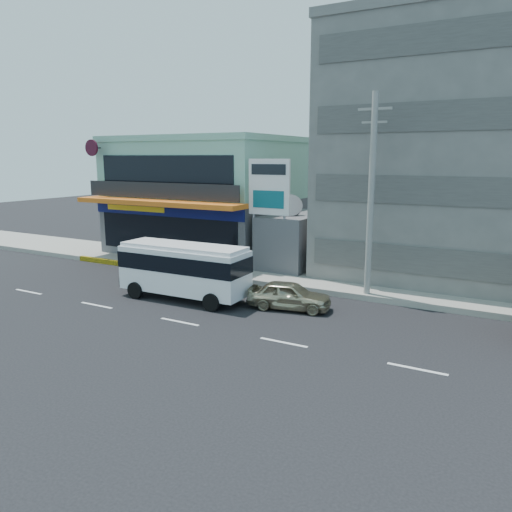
% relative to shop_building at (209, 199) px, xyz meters
% --- Properties ---
extents(ground, '(120.00, 120.00, 0.00)m').
position_rel_shop_building_xyz_m(ground, '(8.00, -13.95, -4.00)').
color(ground, black).
rests_on(ground, ground).
extents(sidewalk, '(70.00, 5.00, 0.30)m').
position_rel_shop_building_xyz_m(sidewalk, '(13.00, -4.45, -3.85)').
color(sidewalk, gray).
rests_on(sidewalk, ground).
extents(shop_building, '(12.40, 11.70, 8.00)m').
position_rel_shop_building_xyz_m(shop_building, '(0.00, 0.00, 0.00)').
color(shop_building, '#444449').
rests_on(shop_building, ground).
extents(concrete_building, '(16.00, 12.00, 14.00)m').
position_rel_shop_building_xyz_m(concrete_building, '(18.00, 1.05, 3.00)').
color(concrete_building, slate).
rests_on(concrete_building, ground).
extents(gap_structure, '(3.00, 6.00, 3.50)m').
position_rel_shop_building_xyz_m(gap_structure, '(8.00, -1.95, -2.25)').
color(gap_structure, '#444449').
rests_on(gap_structure, ground).
extents(satellite_dish, '(1.50, 1.50, 0.15)m').
position_rel_shop_building_xyz_m(satellite_dish, '(8.00, -2.95, -0.42)').
color(satellite_dish, slate).
rests_on(satellite_dish, gap_structure).
extents(billboard, '(2.60, 0.18, 6.90)m').
position_rel_shop_building_xyz_m(billboard, '(7.50, -4.75, 0.93)').
color(billboard, gray).
rests_on(billboard, ground).
extents(utility_pole_near, '(1.60, 0.30, 10.00)m').
position_rel_shop_building_xyz_m(utility_pole_near, '(14.00, -6.55, 1.15)').
color(utility_pole_near, '#999993').
rests_on(utility_pole_near, ground).
extents(minibus, '(6.70, 2.47, 2.78)m').
position_rel_shop_building_xyz_m(minibus, '(6.05, -11.02, -2.34)').
color(minibus, white).
rests_on(minibus, ground).
extents(sedan, '(4.13, 2.30, 1.33)m').
position_rel_shop_building_xyz_m(sedan, '(11.32, -9.93, -3.33)').
color(sedan, tan).
rests_on(sedan, ground).
extents(motorcycle_rider, '(1.60, 0.74, 1.98)m').
position_rel_shop_building_xyz_m(motorcycle_rider, '(3.98, -7.15, -3.35)').
color(motorcycle_rider, maroon).
rests_on(motorcycle_rider, ground).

